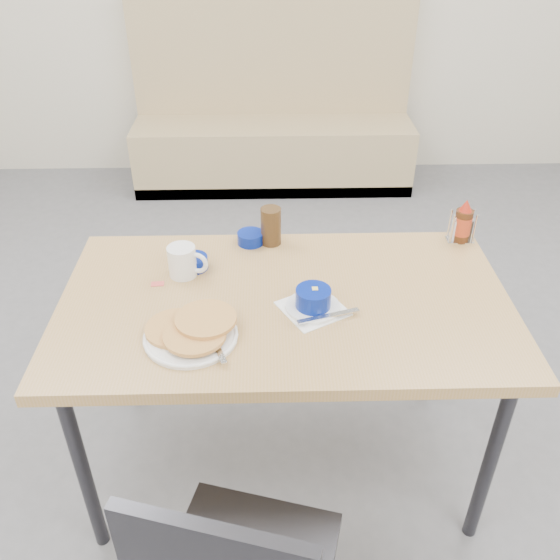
{
  "coord_description": "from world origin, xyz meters",
  "views": [
    {
      "loc": [
        -0.05,
        -1.23,
        1.85
      ],
      "look_at": [
        -0.02,
        0.27,
        0.82
      ],
      "focal_mm": 38.0,
      "sensor_mm": 36.0,
      "label": 1
    }
  ],
  "objects_px": {
    "grits_setting": "(313,301)",
    "creamer_bowl": "(251,238)",
    "dining_table": "(285,314)",
    "syrup_bottle": "(463,223)",
    "pancake_plate": "(192,332)",
    "condiment_caddy": "(461,231)",
    "coffee_mug": "(183,261)",
    "butter_bowl": "(194,263)",
    "amber_tumbler": "(271,226)",
    "booth_bench": "(273,132)"
  },
  "relations": [
    {
      "from": "pancake_plate",
      "to": "syrup_bottle",
      "type": "height_order",
      "value": "syrup_bottle"
    },
    {
      "from": "grits_setting",
      "to": "amber_tumbler",
      "type": "xyz_separation_m",
      "value": [
        -0.12,
        0.4,
        0.04
      ]
    },
    {
      "from": "syrup_bottle",
      "to": "grits_setting",
      "type": "bearing_deg",
      "value": -144.61
    },
    {
      "from": "condiment_caddy",
      "to": "coffee_mug",
      "type": "bearing_deg",
      "value": -167.2
    },
    {
      "from": "booth_bench",
      "to": "coffee_mug",
      "type": "height_order",
      "value": "booth_bench"
    },
    {
      "from": "booth_bench",
      "to": "creamer_bowl",
      "type": "distance_m",
      "value": 2.24
    },
    {
      "from": "coffee_mug",
      "to": "grits_setting",
      "type": "relative_size",
      "value": 0.52
    },
    {
      "from": "pancake_plate",
      "to": "grits_setting",
      "type": "xyz_separation_m",
      "value": [
        0.35,
        0.12,
        0.01
      ]
    },
    {
      "from": "coffee_mug",
      "to": "creamer_bowl",
      "type": "height_order",
      "value": "coffee_mug"
    },
    {
      "from": "booth_bench",
      "to": "condiment_caddy",
      "type": "height_order",
      "value": "booth_bench"
    },
    {
      "from": "booth_bench",
      "to": "syrup_bottle",
      "type": "distance_m",
      "value": 2.34
    },
    {
      "from": "dining_table",
      "to": "condiment_caddy",
      "type": "distance_m",
      "value": 0.73
    },
    {
      "from": "grits_setting",
      "to": "creamer_bowl",
      "type": "relative_size",
      "value": 2.73
    },
    {
      "from": "coffee_mug",
      "to": "dining_table",
      "type": "bearing_deg",
      "value": -23.61
    },
    {
      "from": "butter_bowl",
      "to": "condiment_caddy",
      "type": "bearing_deg",
      "value": 9.5
    },
    {
      "from": "coffee_mug",
      "to": "butter_bowl",
      "type": "relative_size",
      "value": 1.41
    },
    {
      "from": "coffee_mug",
      "to": "amber_tumbler",
      "type": "relative_size",
      "value": 0.98
    },
    {
      "from": "creamer_bowl",
      "to": "amber_tumbler",
      "type": "bearing_deg",
      "value": 0.0
    },
    {
      "from": "creamer_bowl",
      "to": "condiment_caddy",
      "type": "bearing_deg",
      "value": 0.0
    },
    {
      "from": "coffee_mug",
      "to": "condiment_caddy",
      "type": "relative_size",
      "value": 1.17
    },
    {
      "from": "creamer_bowl",
      "to": "coffee_mug",
      "type": "bearing_deg",
      "value": -137.21
    },
    {
      "from": "pancake_plate",
      "to": "coffee_mug",
      "type": "distance_m",
      "value": 0.33
    },
    {
      "from": "pancake_plate",
      "to": "amber_tumbler",
      "type": "relative_size",
      "value": 1.96
    },
    {
      "from": "pancake_plate",
      "to": "condiment_caddy",
      "type": "height_order",
      "value": "condiment_caddy"
    },
    {
      "from": "coffee_mug",
      "to": "amber_tumbler",
      "type": "bearing_deg",
      "value": 34.59
    },
    {
      "from": "coffee_mug",
      "to": "syrup_bottle",
      "type": "distance_m",
      "value": 0.99
    },
    {
      "from": "pancake_plate",
      "to": "creamer_bowl",
      "type": "relative_size",
      "value": 2.85
    },
    {
      "from": "pancake_plate",
      "to": "coffee_mug",
      "type": "relative_size",
      "value": 2.0
    },
    {
      "from": "grits_setting",
      "to": "butter_bowl",
      "type": "height_order",
      "value": "grits_setting"
    },
    {
      "from": "dining_table",
      "to": "creamer_bowl",
      "type": "bearing_deg",
      "value": 108.29
    },
    {
      "from": "syrup_bottle",
      "to": "butter_bowl",
      "type": "bearing_deg",
      "value": -170.5
    },
    {
      "from": "coffee_mug",
      "to": "grits_setting",
      "type": "bearing_deg",
      "value": -25.9
    },
    {
      "from": "pancake_plate",
      "to": "amber_tumbler",
      "type": "xyz_separation_m",
      "value": [
        0.23,
        0.52,
        0.05
      ]
    },
    {
      "from": "amber_tumbler",
      "to": "syrup_bottle",
      "type": "xyz_separation_m",
      "value": [
        0.68,
        0.0,
        0.0
      ]
    },
    {
      "from": "grits_setting",
      "to": "booth_bench",
      "type": "bearing_deg",
      "value": 91.83
    },
    {
      "from": "condiment_caddy",
      "to": "syrup_bottle",
      "type": "relative_size",
      "value": 0.71
    },
    {
      "from": "grits_setting",
      "to": "creamer_bowl",
      "type": "xyz_separation_m",
      "value": [
        -0.2,
        0.4,
        -0.01
      ]
    },
    {
      "from": "creamer_bowl",
      "to": "syrup_bottle",
      "type": "height_order",
      "value": "syrup_bottle"
    },
    {
      "from": "booth_bench",
      "to": "creamer_bowl",
      "type": "bearing_deg",
      "value": -92.93
    },
    {
      "from": "coffee_mug",
      "to": "creamer_bowl",
      "type": "distance_m",
      "value": 0.29
    },
    {
      "from": "dining_table",
      "to": "syrup_bottle",
      "type": "relative_size",
      "value": 8.7
    },
    {
      "from": "booth_bench",
      "to": "condiment_caddy",
      "type": "bearing_deg",
      "value": -73.74
    },
    {
      "from": "amber_tumbler",
      "to": "dining_table",
      "type": "bearing_deg",
      "value": -83.4
    },
    {
      "from": "pancake_plate",
      "to": "creamer_bowl",
      "type": "height_order",
      "value": "pancake_plate"
    },
    {
      "from": "booth_bench",
      "to": "pancake_plate",
      "type": "relative_size",
      "value": 7.13
    },
    {
      "from": "condiment_caddy",
      "to": "syrup_bottle",
      "type": "xyz_separation_m",
      "value": [
        0.0,
        0.0,
        0.03
      ]
    },
    {
      "from": "dining_table",
      "to": "grits_setting",
      "type": "height_order",
      "value": "grits_setting"
    },
    {
      "from": "dining_table",
      "to": "creamer_bowl",
      "type": "height_order",
      "value": "creamer_bowl"
    },
    {
      "from": "butter_bowl",
      "to": "coffee_mug",
      "type": "bearing_deg",
      "value": -123.2
    },
    {
      "from": "butter_bowl",
      "to": "syrup_bottle",
      "type": "xyz_separation_m",
      "value": [
        0.94,
        0.16,
        0.05
      ]
    }
  ]
}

